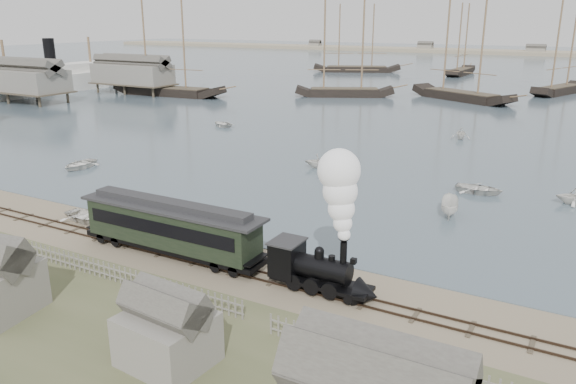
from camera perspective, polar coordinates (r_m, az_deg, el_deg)
The scene contains 25 objects.
ground at distance 38.06m, azimuth -2.46°, elevation -7.16°, with size 600.00×600.00×0.00m, color gray.
harbor_water at distance 200.94m, azimuth 24.20°, elevation 11.28°, with size 600.00×336.00×0.06m, color #43555F.
rail_track at distance 36.51m, azimuth -4.11°, elevation -8.23°, with size 120.00×1.80×0.16m.
picket_fence_west at distance 36.92m, azimuth -17.05°, elevation -8.76°, with size 19.00×0.10×1.20m, color gray, non-canonical shape.
picket_fence_east at distance 27.63m, azimuth 12.47°, elevation -17.88°, with size 15.00×0.10×1.20m, color gray, non-canonical shape.
shed_mid at distance 28.56m, azimuth -11.99°, elevation -16.56°, with size 4.00×3.50×3.60m, color gray, non-canonical shape.
western_wharf at distance 117.64m, azimuth -24.86°, elevation 9.99°, with size 36.00×56.00×8.00m, color gray, non-canonical shape.
far_spit at distance 280.53m, azimuth 25.87°, elevation 12.35°, with size 500.00×20.00×1.80m, color tan.
locomotive at distance 32.34m, azimuth 4.63°, elevation -4.20°, with size 6.79×2.54×8.47m.
passenger_coach at distance 39.15m, azimuth -11.77°, elevation -3.38°, with size 14.16×2.73×3.44m.
beached_dinghy at distance 48.10m, azimuth -19.78°, elevation -2.33°, with size 4.28×3.06×0.89m, color silver.
steamship at distance 137.38m, azimuth -22.93°, elevation 11.78°, with size 52.71×8.78×11.53m, color silver, non-canonical shape.
rowboat_0 at distance 65.27m, azimuth -20.43°, elevation 2.66°, with size 4.32×3.08×0.89m, color silver.
rowboat_1 at distance 61.32m, azimuth 3.12°, elevation 3.17°, with size 2.95×2.55×1.55m, color silver.
rowboat_2 at distance 48.32m, azimuth 16.06°, elevation -1.47°, with size 3.68×1.39×1.42m, color silver.
rowboat_3 at distance 55.29m, azimuth 18.84°, elevation 0.32°, with size 4.26×3.04×0.88m, color silver.
rowboat_4 at distance 55.26m, azimuth 26.93°, elevation -0.33°, with size 2.84×2.45×1.50m, color silver.
rowboat_6 at distance 86.16m, azimuth -6.69°, elevation 6.92°, with size 3.86×2.75×0.80m, color silver.
rowboat_7 at distance 79.87m, azimuth 17.16°, elevation 5.73°, with size 2.97×2.56×1.56m, color silver.
schooner_0 at distance 122.81m, azimuth -12.30°, elevation 14.21°, with size 25.69×5.93×20.00m, color black, non-canonical shape.
schooner_1 at distance 118.77m, azimuth 5.86°, elevation 14.41°, with size 20.32×4.69×20.00m, color black, non-canonical shape.
schooner_2 at distance 117.87m, azimuth 17.58°, elevation 13.71°, with size 22.92×5.29×20.00m, color black, non-canonical shape.
schooner_3 at distance 135.63m, azimuth 26.36°, elevation 13.12°, with size 19.33×4.46×20.00m, color black, non-canonical shape.
schooner_6 at distance 175.86m, azimuth 7.10°, elevation 15.26°, with size 26.08×6.02×20.00m, color black, non-canonical shape.
schooner_7 at distance 172.66m, azimuth 17.39°, elevation 14.60°, with size 19.28×4.45×20.00m, color black, non-canonical shape.
Camera 1 is at (18.20, -29.50, 15.70)m, focal length 35.00 mm.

